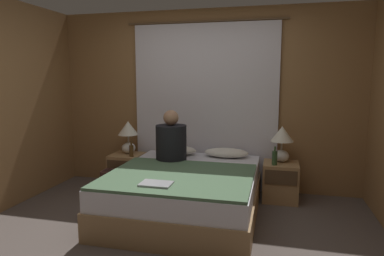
{
  "coord_description": "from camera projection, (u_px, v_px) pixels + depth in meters",
  "views": [
    {
      "loc": [
        0.97,
        -2.99,
        1.57
      ],
      "look_at": [
        0.0,
        0.97,
        0.97
      ],
      "focal_mm": 32.0,
      "sensor_mm": 36.0,
      "label": 1
    }
  ],
  "objects": [
    {
      "name": "backpack_on_floor",
      "position": [
        115.0,
        182.0,
        4.48
      ],
      "size": [
        0.34,
        0.22,
        0.37
      ],
      "color": "brown",
      "rests_on": "ground_plane"
    },
    {
      "name": "ground_plane",
      "position": [
        168.0,
        240.0,
        3.33
      ],
      "size": [
        16.0,
        16.0,
        0.0
      ],
      "primitive_type": "plane",
      "color": "#564C47"
    },
    {
      "name": "blanket_on_bed",
      "position": [
        179.0,
        176.0,
        3.63
      ],
      "size": [
        1.55,
        1.28,
        0.03
      ],
      "color": "#4C6B4C",
      "rests_on": "bed"
    },
    {
      "name": "nightstand_right",
      "position": [
        280.0,
        182.0,
        4.39
      ],
      "size": [
        0.44,
        0.44,
        0.49
      ],
      "color": "#A87F51",
      "rests_on": "ground_plane"
    },
    {
      "name": "person_left_in_bed",
      "position": [
        171.0,
        141.0,
        4.31
      ],
      "size": [
        0.39,
        0.39,
        0.65
      ],
      "color": "black",
      "rests_on": "bed"
    },
    {
      "name": "lamp_right",
      "position": [
        282.0,
        140.0,
        4.38
      ],
      "size": [
        0.29,
        0.29,
        0.46
      ],
      "color": "silver",
      "rests_on": "nightstand_right"
    },
    {
      "name": "lamp_left",
      "position": [
        128.0,
        133.0,
        4.88
      ],
      "size": [
        0.29,
        0.29,
        0.46
      ],
      "color": "silver",
      "rests_on": "nightstand_left"
    },
    {
      "name": "curtain_panel",
      "position": [
        204.0,
        107.0,
        4.79
      ],
      "size": [
        2.22,
        0.02,
        2.33
      ],
      "color": "silver",
      "rests_on": "ground_plane"
    },
    {
      "name": "nightstand_left",
      "position": [
        127.0,
        171.0,
        4.89
      ],
      "size": [
        0.44,
        0.44,
        0.49
      ],
      "color": "#A87F51",
      "rests_on": "ground_plane"
    },
    {
      "name": "wall_back",
      "position": [
        205.0,
        100.0,
        4.83
      ],
      "size": [
        4.36,
        0.06,
        2.5
      ],
      "color": "olive",
      "rests_on": "ground_plane"
    },
    {
      "name": "pillow_right",
      "position": [
        226.0,
        153.0,
        4.55
      ],
      "size": [
        0.59,
        0.31,
        0.12
      ],
      "color": "silver",
      "rests_on": "bed"
    },
    {
      "name": "laptop_on_bed",
      "position": [
        156.0,
        184.0,
        3.29
      ],
      "size": [
        0.31,
        0.21,
        0.02
      ],
      "color": "#9EA0A5",
      "rests_on": "blanket_on_bed"
    },
    {
      "name": "pillow_left",
      "position": [
        175.0,
        150.0,
        4.72
      ],
      "size": [
        0.59,
        0.31,
        0.12
      ],
      "color": "silver",
      "rests_on": "bed"
    },
    {
      "name": "beer_bottle_on_left_stand",
      "position": [
        131.0,
        150.0,
        4.7
      ],
      "size": [
        0.06,
        0.06,
        0.22
      ],
      "color": "#513819",
      "rests_on": "nightstand_left"
    },
    {
      "name": "beer_bottle_on_right_stand",
      "position": [
        275.0,
        158.0,
        4.25
      ],
      "size": [
        0.07,
        0.07,
        0.24
      ],
      "color": "#2D4C28",
      "rests_on": "nightstand_right"
    },
    {
      "name": "bed",
      "position": [
        186.0,
        192.0,
        3.95
      ],
      "size": [
        1.61,
        1.92,
        0.52
      ],
      "color": "#99754C",
      "rests_on": "ground_plane"
    }
  ]
}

